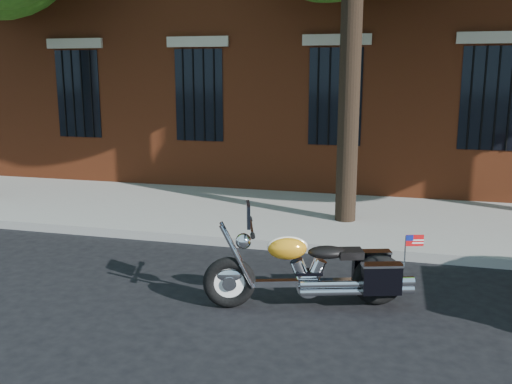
# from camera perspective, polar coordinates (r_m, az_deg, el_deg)

# --- Properties ---
(ground) EXTENTS (120.00, 120.00, 0.00)m
(ground) POSITION_cam_1_polar(r_m,az_deg,el_deg) (7.58, 2.65, -9.05)
(ground) COLOR black
(ground) RESTS_ON ground
(curb) EXTENTS (40.00, 0.16, 0.15)m
(curb) POSITION_cam_1_polar(r_m,az_deg,el_deg) (8.83, 4.57, -5.47)
(curb) COLOR gray
(curb) RESTS_ON ground
(sidewalk) EXTENTS (40.00, 3.60, 0.15)m
(sidewalk) POSITION_cam_1_polar(r_m,az_deg,el_deg) (10.62, 6.40, -2.52)
(sidewalk) COLOR gray
(sidewalk) RESTS_ON ground
(motorcycle) EXTENTS (2.46, 1.16, 1.25)m
(motorcycle) POSITION_cam_1_polar(r_m,az_deg,el_deg) (6.74, 5.93, -7.99)
(motorcycle) COLOR black
(motorcycle) RESTS_ON ground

